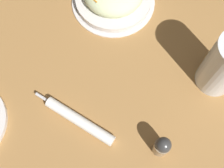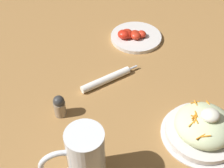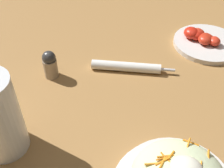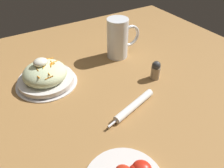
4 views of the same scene
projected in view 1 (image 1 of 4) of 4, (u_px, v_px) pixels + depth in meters
ground_plane at (90, 104)px, 0.70m from camera, size 1.43×1.43×0.00m
napkin_roll at (79, 121)px, 0.67m from camera, size 0.21×0.08×0.02m
salt_shaker at (162, 146)px, 0.62m from camera, size 0.03×0.03×0.07m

